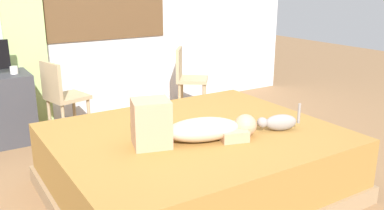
{
  "coord_description": "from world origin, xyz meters",
  "views": [
    {
      "loc": [
        -1.51,
        -2.5,
        1.65
      ],
      "look_at": [
        0.24,
        0.27,
        0.67
      ],
      "focal_mm": 38.78,
      "sensor_mm": 36.0,
      "label": 1
    }
  ],
  "objects_px": {
    "bed": "(195,162)",
    "cat": "(279,122)",
    "cup": "(14,70)",
    "chair_spare": "(187,76)",
    "chair_by_desk": "(61,94)",
    "person_lying": "(190,127)"
  },
  "relations": [
    {
      "from": "chair_by_desk",
      "to": "chair_spare",
      "type": "height_order",
      "value": "same"
    },
    {
      "from": "cup",
      "to": "chair_spare",
      "type": "distance_m",
      "value": 2.03
    },
    {
      "from": "cup",
      "to": "cat",
      "type": "bearing_deg",
      "value": -56.06
    },
    {
      "from": "bed",
      "to": "cup",
      "type": "height_order",
      "value": "cup"
    },
    {
      "from": "cat",
      "to": "chair_spare",
      "type": "relative_size",
      "value": 0.4
    },
    {
      "from": "cup",
      "to": "chair_by_desk",
      "type": "distance_m",
      "value": 0.52
    },
    {
      "from": "person_lying",
      "to": "chair_spare",
      "type": "distance_m",
      "value": 2.3
    },
    {
      "from": "bed",
      "to": "person_lying",
      "type": "height_order",
      "value": "person_lying"
    },
    {
      "from": "chair_by_desk",
      "to": "chair_spare",
      "type": "distance_m",
      "value": 1.6
    },
    {
      "from": "bed",
      "to": "cup",
      "type": "relative_size",
      "value": 28.19
    },
    {
      "from": "cup",
      "to": "chair_by_desk",
      "type": "bearing_deg",
      "value": -25.21
    },
    {
      "from": "person_lying",
      "to": "chair_spare",
      "type": "bearing_deg",
      "value": 58.98
    },
    {
      "from": "cat",
      "to": "chair_by_desk",
      "type": "distance_m",
      "value": 2.38
    },
    {
      "from": "chair_spare",
      "to": "chair_by_desk",
      "type": "bearing_deg",
      "value": -178.33
    },
    {
      "from": "cat",
      "to": "cup",
      "type": "xyz_separation_m",
      "value": [
        -1.54,
        2.28,
        0.19
      ]
    },
    {
      "from": "cat",
      "to": "chair_by_desk",
      "type": "xyz_separation_m",
      "value": [
        -1.13,
        2.09,
        -0.08
      ]
    },
    {
      "from": "bed",
      "to": "cat",
      "type": "xyz_separation_m",
      "value": [
        0.57,
        -0.33,
        0.33
      ]
    },
    {
      "from": "cup",
      "to": "chair_by_desk",
      "type": "xyz_separation_m",
      "value": [
        0.41,
        -0.19,
        -0.27
      ]
    },
    {
      "from": "cat",
      "to": "chair_by_desk",
      "type": "relative_size",
      "value": 0.4
    },
    {
      "from": "bed",
      "to": "cat",
      "type": "bearing_deg",
      "value": -30.27
    },
    {
      "from": "bed",
      "to": "chair_spare",
      "type": "height_order",
      "value": "chair_spare"
    },
    {
      "from": "person_lying",
      "to": "cup",
      "type": "relative_size",
      "value": 12.0
    }
  ]
}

